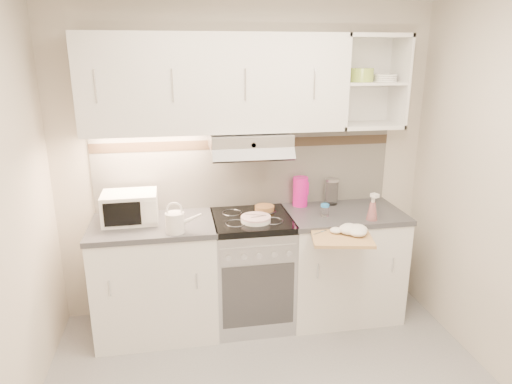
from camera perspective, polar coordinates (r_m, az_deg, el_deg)
room_shell at (r=2.63m, az=2.13°, el=6.39°), size 3.04×2.84×2.52m
base_cabinet_left at (r=3.67m, az=-12.34°, el=-10.67°), size 0.90×0.60×0.86m
worktop_left at (r=3.49m, az=-12.80°, el=-4.10°), size 0.92×0.62×0.04m
base_cabinet_right at (r=3.89m, az=10.58°, el=-8.93°), size 0.90×0.60×0.86m
worktop_right at (r=3.72m, az=10.95°, el=-2.67°), size 0.92×0.62×0.04m
electric_range at (r=3.70m, az=-0.52°, el=-9.68°), size 0.60×0.60×0.90m
microwave at (r=3.51m, az=-15.48°, el=-1.86°), size 0.40×0.31×0.22m
watering_can at (r=3.25m, az=-9.94°, el=-3.66°), size 0.26×0.13×0.22m
plate_stack at (r=3.42m, az=-0.03°, el=-3.38°), size 0.22×0.22×0.05m
bread_loaf at (r=3.66m, az=1.07°, el=-2.02°), size 0.16×0.16×0.04m
pink_pitcher at (r=3.76m, az=5.58°, el=0.07°), size 0.13×0.12×0.24m
glass_jar at (r=3.84m, az=9.42°, el=0.09°), size 0.11×0.11×0.22m
spice_jar at (r=3.56m, az=8.60°, el=-2.24°), size 0.07×0.07×0.10m
spray_bottle at (r=3.54m, az=14.35°, el=-2.04°), size 0.09×0.09×0.23m
cutting_board at (r=3.28m, az=10.63°, el=-5.53°), size 0.48×0.45×0.02m
dish_towel at (r=3.31m, az=11.20°, el=-4.49°), size 0.29×0.26×0.07m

